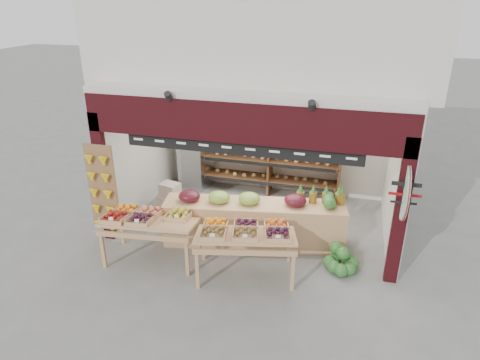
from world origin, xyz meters
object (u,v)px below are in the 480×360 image
object	(u,v)px
back_shelving	(271,144)
refrigerator	(196,154)
mid_counter	(254,221)
display_table_left	(145,218)
display_table_right	(246,232)
watermelon_pile	(341,261)
cardboard_stack	(179,203)

from	to	relation	value
back_shelving	refrigerator	bearing A→B (deg)	-178.07
mid_counter	display_table_left	bearing A→B (deg)	-150.43
mid_counter	display_table_left	xyz separation A→B (m)	(-1.82, -1.03, 0.35)
mid_counter	display_table_left	distance (m)	2.12
display_table_right	watermelon_pile	xyz separation A→B (m)	(1.64, 0.60, -0.69)
back_shelving	display_table_left	world-z (taller)	back_shelving
mid_counter	display_table_right	size ratio (longest dim) A/B	1.91
back_shelving	watermelon_pile	world-z (taller)	back_shelving
cardboard_stack	mid_counter	bearing A→B (deg)	-21.78
display_table_right	mid_counter	bearing A→B (deg)	96.02
display_table_left	display_table_right	size ratio (longest dim) A/B	0.94
display_table_left	watermelon_pile	distance (m)	3.67
back_shelving	refrigerator	size ratio (longest dim) A/B	1.92
back_shelving	refrigerator	world-z (taller)	back_shelving
cardboard_stack	display_table_left	distance (m)	1.90
back_shelving	mid_counter	bearing A→B (deg)	-85.89
cardboard_stack	display_table_left	xyz separation A→B (m)	(0.12, -1.80, 0.57)
cardboard_stack	watermelon_pile	world-z (taller)	cardboard_stack
watermelon_pile	refrigerator	bearing A→B (deg)	143.88
display_table_right	cardboard_stack	bearing A→B (deg)	138.06
display_table_right	watermelon_pile	bearing A→B (deg)	19.92
display_table_left	watermelon_pile	world-z (taller)	display_table_left
cardboard_stack	watermelon_pile	bearing A→B (deg)	-18.65
mid_counter	cardboard_stack	bearing A→B (deg)	158.22
refrigerator	mid_counter	xyz separation A→B (m)	(2.09, -2.33, -0.40)
refrigerator	cardboard_stack	bearing A→B (deg)	-70.83
watermelon_pile	display_table_left	bearing A→B (deg)	-171.13
mid_counter	display_table_right	bearing A→B (deg)	-83.98
cardboard_stack	display_table_left	world-z (taller)	display_table_left
cardboard_stack	display_table_left	size ratio (longest dim) A/B	0.61
refrigerator	cardboard_stack	size ratio (longest dim) A/B	1.63
back_shelving	cardboard_stack	bearing A→B (deg)	-137.39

